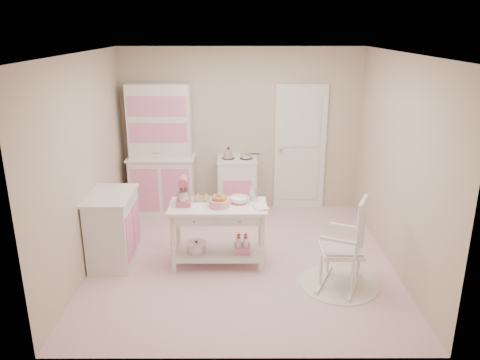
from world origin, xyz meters
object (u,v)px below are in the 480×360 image
Objects in this scene: bread_basket at (219,203)px; hutch at (161,150)px; work_table at (218,235)px; stand_mixer at (183,191)px; base_cabinet at (113,228)px; rocking_chair at (342,242)px; stove at (237,186)px.

hutch is at bearing 118.66° from bread_basket.
work_table is 0.71m from stand_mixer.
stand_mixer is (0.91, -0.04, 0.51)m from base_cabinet.
hutch is at bearing 118.85° from work_table.
rocking_chair is 1.97m from stand_mixer.
hutch reaches higher than bread_basket.
bread_basket is (0.02, -0.05, 0.45)m from work_table.
hutch is at bearing 105.06° from stand_mixer.
stand_mixer is at bearing -171.98° from rocking_chair.
stove is at bearing 142.57° from rocking_chair.
hutch is at bearing 177.61° from stove.
hutch is 1.89× the size of rocking_chair.
hutch is 6.12× the size of stand_mixer.
hutch is 2.26× the size of base_cabinet.
hutch is 1.73× the size of work_table.
base_cabinet is at bearing 177.37° from work_table.
stand_mixer is (-0.65, -1.69, 0.51)m from stove.
stove is at bearing 83.08° from bread_basket.
base_cabinet is 0.84× the size of rocking_chair.
rocking_chair is at bearing -11.86° from base_cabinet.
bread_basket is (-1.41, 0.47, 0.30)m from rocking_chair.
work_table is 0.45m from bread_basket.
rocking_chair reaches higher than base_cabinet.
stove is 0.77× the size of work_table.
base_cabinet is 1.34m from work_table.
hutch is 1.33m from stove.
hutch reaches higher than stove.
hutch reaches higher than base_cabinet.
bread_basket is at bearing -4.70° from base_cabinet.
work_table is at bearing -2.63° from base_cabinet.
rocking_chair is 3.24× the size of stand_mixer.
work_table is 4.80× the size of bread_basket.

